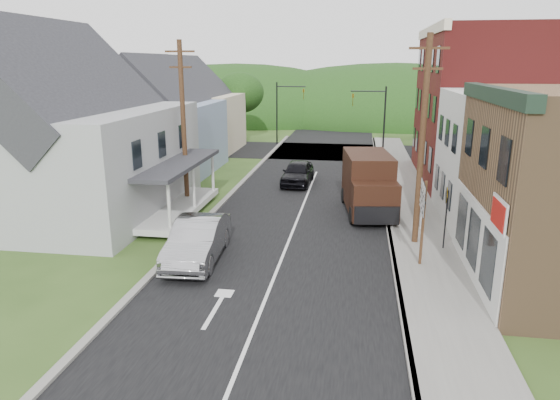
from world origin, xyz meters
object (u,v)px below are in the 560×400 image
at_px(silver_sedan, 198,240).
at_px(dark_sedan, 298,173).
at_px(warning_sign, 446,209).
at_px(delivery_van, 369,184).
at_px(route_sign_cluster, 423,211).

distance_m(silver_sedan, dark_sedan, 13.99).
distance_m(dark_sedan, warning_sign, 13.60).
bearing_deg(dark_sedan, warning_sign, -53.63).
bearing_deg(delivery_van, silver_sedan, -139.24).
distance_m(delivery_van, route_sign_cluster, 7.47).
relative_size(delivery_van, warning_sign, 2.17).
height_order(dark_sedan, delivery_van, delivery_van).
distance_m(silver_sedan, warning_sign, 10.44).
relative_size(silver_sedan, delivery_van, 0.88).
height_order(dark_sedan, warning_sign, warning_sign).
bearing_deg(silver_sedan, dark_sedan, 76.27).
height_order(delivery_van, route_sign_cluster, route_sign_cluster).
distance_m(silver_sedan, route_sign_cluster, 9.00).
xyz_separation_m(route_sign_cluster, warning_sign, (1.21, 1.94, -0.45)).
distance_m(route_sign_cluster, warning_sign, 2.33).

